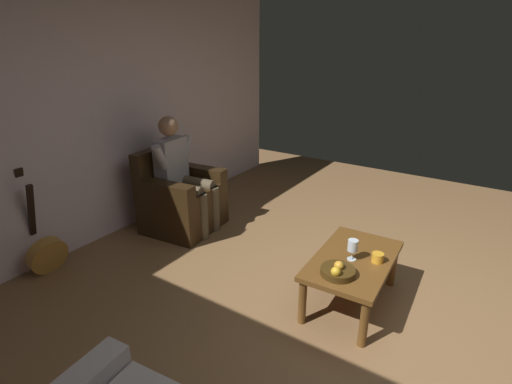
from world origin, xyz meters
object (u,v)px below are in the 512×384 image
(armchair, at_px, (181,200))
(guitar, at_px, (46,251))
(candle_jar, at_px, (378,258))
(coffee_table, at_px, (353,265))
(fruit_bowl, at_px, (338,271))
(person_seated, at_px, (181,171))
(wine_glass_near, at_px, (353,247))

(armchair, bearing_deg, guitar, -21.86)
(guitar, bearing_deg, candle_jar, 113.18)
(coffee_table, distance_m, fruit_bowl, 0.31)
(person_seated, bearing_deg, candle_jar, 78.12)
(coffee_table, bearing_deg, guitar, -66.28)
(person_seated, distance_m, candle_jar, 2.25)
(armchair, height_order, coffee_table, armchair)
(wine_glass_near, xyz_separation_m, candle_jar, (-0.08, 0.18, -0.08))
(armchair, xyz_separation_m, person_seated, (-0.00, 0.04, 0.34))
(person_seated, height_order, coffee_table, person_seated)
(wine_glass_near, height_order, fruit_bowl, wine_glass_near)
(coffee_table, bearing_deg, fruit_bowl, -2.92)
(fruit_bowl, bearing_deg, person_seated, -105.40)
(armchair, bearing_deg, fruit_bowl, 68.88)
(armchair, relative_size, wine_glass_near, 5.39)
(person_seated, relative_size, guitar, 1.28)
(candle_jar, bearing_deg, fruit_bowl, -28.81)
(guitar, relative_size, candle_jar, 10.85)
(armchair, xyz_separation_m, guitar, (1.35, -0.38, -0.12))
(wine_glass_near, relative_size, fruit_bowl, 0.67)
(guitar, height_order, candle_jar, guitar)
(person_seated, relative_size, fruit_bowl, 5.02)
(coffee_table, xyz_separation_m, candle_jar, (-0.05, 0.17, 0.10))
(coffee_table, xyz_separation_m, fruit_bowl, (0.29, -0.01, 0.09))
(coffee_table, relative_size, fruit_bowl, 3.87)
(armchair, xyz_separation_m, candle_jar, (0.22, 2.26, 0.12))
(guitar, xyz_separation_m, candle_jar, (-1.13, 2.65, 0.23))
(person_seated, height_order, candle_jar, person_seated)
(coffee_table, height_order, guitar, guitar)
(fruit_bowl, bearing_deg, coffee_table, 177.08)
(person_seated, bearing_deg, guitar, -23.34)
(person_seated, xyz_separation_m, guitar, (1.36, -0.42, -0.46))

